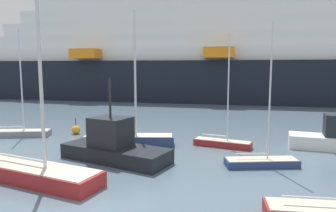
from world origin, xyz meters
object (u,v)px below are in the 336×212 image
(sailboat_2, at_px, (329,210))
(channel_buoy_0, at_px, (76,130))
(fishing_boat_0, at_px, (335,138))
(fishing_boat_1, at_px, (114,146))
(sailboat_1, at_px, (262,160))
(sailboat_4, at_px, (223,141))
(channel_buoy_2, at_px, (119,127))
(sailboat_5, at_px, (37,170))
(sailboat_0, at_px, (129,138))
(cruise_ship, at_px, (286,55))
(sailboat_6, at_px, (19,131))

(sailboat_2, relative_size, channel_buoy_0, 6.24)
(fishing_boat_0, distance_m, fishing_boat_1, 15.72)
(sailboat_1, height_order, sailboat_4, sailboat_1)
(channel_buoy_0, xyz_separation_m, channel_buoy_2, (2.84, 2.95, -0.13))
(sailboat_5, xyz_separation_m, fishing_boat_1, (2.22, 4.52, 0.34))
(sailboat_1, bearing_deg, channel_buoy_2, 129.51)
(channel_buoy_2, bearing_deg, fishing_boat_1, -67.50)
(sailboat_0, xyz_separation_m, channel_buoy_0, (-6.11, 2.49, -0.16))
(sailboat_5, distance_m, fishing_boat_0, 19.89)
(sailboat_5, height_order, cruise_ship, cruise_ship)
(channel_buoy_2, xyz_separation_m, cruise_ship, (17.47, 31.36, 7.70))
(fishing_boat_0, bearing_deg, channel_buoy_2, 175.68)
(sailboat_6, bearing_deg, channel_buoy_2, 16.65)
(sailboat_6, xyz_separation_m, fishing_boat_1, (10.77, -4.06, 0.50))
(channel_buoy_2, distance_m, cruise_ship, 36.71)
(channel_buoy_0, bearing_deg, cruise_ship, 59.37)
(sailboat_0, distance_m, channel_buoy_2, 6.36)
(sailboat_1, xyz_separation_m, sailboat_6, (-19.86, 2.88, 0.04))
(sailboat_6, bearing_deg, sailboat_0, -21.47)
(sailboat_2, xyz_separation_m, channel_buoy_2, (-15.24, 14.18, -0.15))
(sailboat_0, distance_m, channel_buoy_0, 6.60)
(channel_buoy_0, bearing_deg, fishing_boat_1, -43.13)
(sailboat_6, relative_size, channel_buoy_2, 7.77)
(fishing_boat_1, bearing_deg, sailboat_5, 77.48)
(sailboat_1, bearing_deg, sailboat_2, -87.79)
(sailboat_2, distance_m, sailboat_5, 13.67)
(cruise_ship, bearing_deg, channel_buoy_0, -123.45)
(sailboat_6, height_order, cruise_ship, cruise_ship)
(sailboat_1, relative_size, sailboat_4, 1.02)
(sailboat_6, relative_size, cruise_ship, 0.07)
(sailboat_1, height_order, sailboat_5, sailboat_5)
(channel_buoy_2, bearing_deg, fishing_boat_0, -8.05)
(sailboat_0, relative_size, fishing_boat_1, 1.33)
(sailboat_0, bearing_deg, channel_buoy_0, 143.00)
(sailboat_4, relative_size, fishing_boat_1, 1.10)
(sailboat_2, relative_size, sailboat_5, 0.72)
(sailboat_2, height_order, channel_buoy_0, sailboat_2)
(sailboat_4, distance_m, sailboat_6, 17.18)
(sailboat_2, distance_m, channel_buoy_2, 20.82)
(sailboat_1, xyz_separation_m, sailboat_2, (2.35, -6.18, 0.03))
(fishing_boat_0, xyz_separation_m, fishing_boat_1, (-14.26, -6.62, 0.08))
(sailboat_0, bearing_deg, sailboat_2, -50.90)
(sailboat_1, xyz_separation_m, fishing_boat_1, (-9.09, -1.17, 0.54))
(channel_buoy_2, height_order, cruise_ship, cruise_ship)
(fishing_boat_0, height_order, channel_buoy_0, fishing_boat_0)
(sailboat_1, xyz_separation_m, sailboat_5, (-11.31, -5.69, 0.21))
(sailboat_4, distance_m, channel_buoy_2, 10.92)
(sailboat_6, bearing_deg, fishing_boat_0, -13.78)
(cruise_ship, bearing_deg, sailboat_0, -113.92)
(fishing_boat_0, bearing_deg, fishing_boat_1, -151.37)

